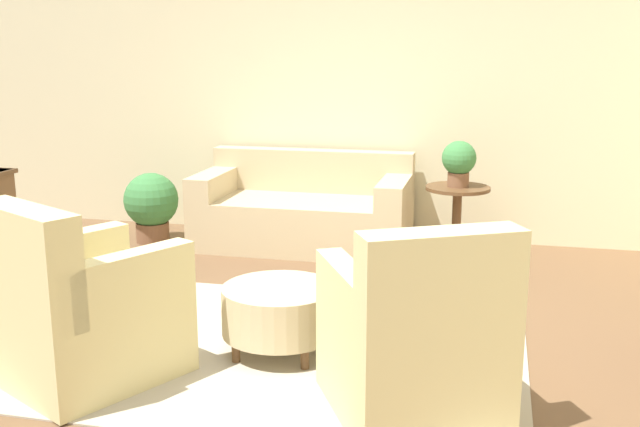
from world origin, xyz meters
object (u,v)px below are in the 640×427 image
object	(u,v)px
side_table	(457,209)
potted_plant_floor	(151,204)
armchair_left	(81,314)
armchair_right	(415,344)
couch	(304,212)
potted_plant_on_side_table	(459,161)
ottoman_table	(280,310)

from	to	relation	value
side_table	potted_plant_floor	world-z (taller)	potted_plant_floor
armchair_left	armchair_right	size ratio (longest dim) A/B	1.00
couch	potted_plant_on_side_table	world-z (taller)	potted_plant_on_side_table
potted_plant_on_side_table	ottoman_table	bearing A→B (deg)	-111.45
couch	side_table	xyz separation A→B (m)	(1.40, -0.12, 0.12)
couch	ottoman_table	world-z (taller)	couch
armchair_right	side_table	bearing A→B (deg)	89.28
armchair_right	potted_plant_on_side_table	world-z (taller)	armchair_right
side_table	potted_plant_on_side_table	world-z (taller)	potted_plant_on_side_table
potted_plant_floor	side_table	bearing A→B (deg)	1.69
couch	armchair_right	size ratio (longest dim) A/B	1.72
side_table	potted_plant_on_side_table	bearing A→B (deg)	0.00
potted_plant_on_side_table	side_table	bearing A→B (deg)	180.00
armchair_left	armchair_right	bearing A→B (deg)	0.00
potted_plant_on_side_table	armchair_left	bearing A→B (deg)	-122.28
potted_plant_on_side_table	armchair_right	bearing A→B (deg)	-90.72
armchair_right	ottoman_table	size ratio (longest dim) A/B	1.62
couch	potted_plant_on_side_table	distance (m)	1.51
potted_plant_floor	ottoman_table	bearing A→B (deg)	-49.56
armchair_left	armchair_right	world-z (taller)	same
couch	ottoman_table	size ratio (longest dim) A/B	2.78
side_table	ottoman_table	bearing A→B (deg)	-111.45
couch	armchair_right	world-z (taller)	armchair_right
potted_plant_on_side_table	couch	bearing A→B (deg)	175.08
armchair_right	potted_plant_floor	size ratio (longest dim) A/B	1.72
ottoman_table	couch	bearing A→B (deg)	101.11
potted_plant_on_side_table	potted_plant_floor	world-z (taller)	potted_plant_on_side_table
side_table	armchair_right	bearing A→B (deg)	-90.72
armchair_right	armchair_left	bearing A→B (deg)	180.00
ottoman_table	potted_plant_on_side_table	world-z (taller)	potted_plant_on_side_table
armchair_right	ottoman_table	world-z (taller)	armchair_right
armchair_right	potted_plant_on_side_table	xyz separation A→B (m)	(0.04, 2.96, 0.47)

